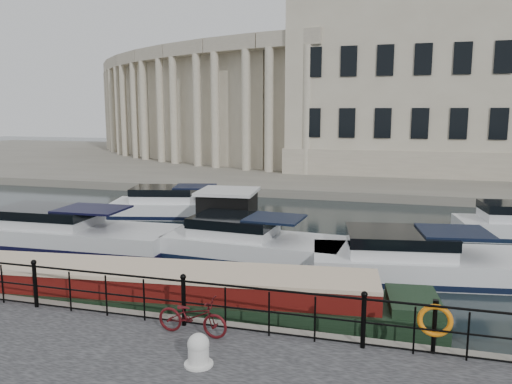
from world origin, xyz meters
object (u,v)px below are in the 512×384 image
at_px(bicycle, 192,316).
at_px(mooring_bollard, 198,350).
at_px(life_ring_post, 435,321).
at_px(narrowboat, 146,297).
at_px(harbour_hut, 228,217).

bearing_deg(bicycle, mooring_bollard, -148.48).
bearing_deg(mooring_bollard, life_ring_post, 20.99).
bearing_deg(narrowboat, harbour_hut, 86.17).
bearing_deg(harbour_hut, life_ring_post, -56.93).
bearing_deg(harbour_hut, bicycle, -80.63).
bearing_deg(life_ring_post, narrowboat, 166.92).
xyz_separation_m(bicycle, mooring_bollard, (0.63, -1.20, -0.13)).
relative_size(life_ring_post, narrowboat, 0.07).
distance_m(bicycle, mooring_bollard, 1.36).
bearing_deg(harbour_hut, narrowboat, -92.70).
height_order(bicycle, life_ring_post, life_ring_post).
relative_size(bicycle, narrowboat, 0.10).
xyz_separation_m(narrowboat, harbour_hut, (-0.38, 7.97, 0.59)).
height_order(life_ring_post, harbour_hut, harbour_hut).
xyz_separation_m(life_ring_post, harbour_hut, (-7.69, 9.67, -0.30)).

